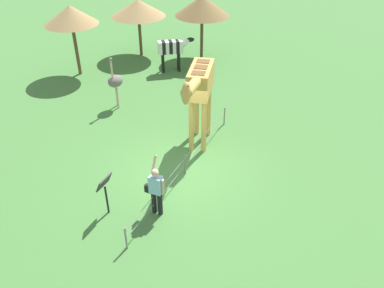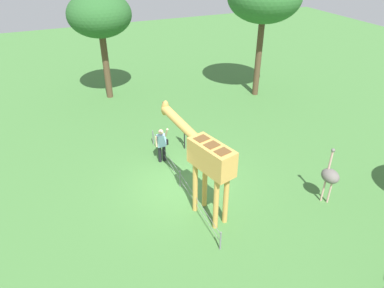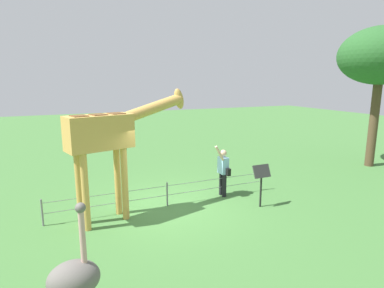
% 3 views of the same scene
% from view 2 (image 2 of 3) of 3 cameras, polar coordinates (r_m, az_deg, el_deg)
% --- Properties ---
extents(ground_plane, '(60.00, 60.00, 0.00)m').
position_cam_2_polar(ground_plane, '(14.02, -1.24, -6.74)').
color(ground_plane, '#427538').
extents(giraffe, '(3.65, 1.41, 3.60)m').
position_cam_2_polar(giraffe, '(11.43, 2.24, -2.16)').
color(giraffe, gold).
rests_on(giraffe, ground_plane).
extents(visitor, '(0.53, 0.58, 1.78)m').
position_cam_2_polar(visitor, '(14.99, -4.97, 0.09)').
color(visitor, black).
rests_on(visitor, ground_plane).
extents(ostrich, '(0.70, 0.56, 2.25)m').
position_cam_2_polar(ostrich, '(13.48, 21.64, -4.88)').
color(ostrich, '#CC9E93').
rests_on(ostrich, ground_plane).
extents(tree_northeast, '(3.50, 3.50, 6.06)m').
position_cam_2_polar(tree_northeast, '(20.83, -14.89, 19.66)').
color(tree_northeast, brown).
rests_on(tree_northeast, ground_plane).
extents(info_sign, '(0.56, 0.21, 1.32)m').
position_cam_2_polar(info_sign, '(15.83, -1.26, 2.21)').
color(info_sign, black).
rests_on(info_sign, ground_plane).
extents(wire_fence, '(7.05, 0.05, 0.75)m').
position_cam_2_polar(wire_fence, '(13.72, -1.98, -5.60)').
color(wire_fence, slate).
rests_on(wire_fence, ground_plane).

